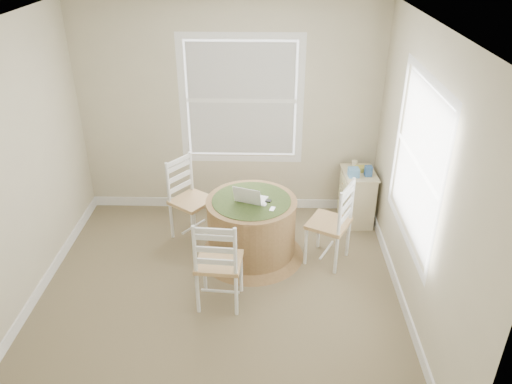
{
  "coord_description": "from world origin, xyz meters",
  "views": [
    {
      "loc": [
        0.47,
        -3.86,
        3.29
      ],
      "look_at": [
        0.36,
        0.45,
        0.95
      ],
      "focal_mm": 35.0,
      "sensor_mm": 36.0,
      "label": 1
    }
  ],
  "objects_px": {
    "chair_right": "(329,223)",
    "laptop": "(250,198)",
    "chair_near": "(219,262)",
    "corner_chest": "(357,197)",
    "chair_left": "(192,201)",
    "round_table": "(252,225)"
  },
  "relations": [
    {
      "from": "chair_left",
      "to": "chair_right",
      "type": "relative_size",
      "value": 1.0
    },
    {
      "from": "chair_right",
      "to": "corner_chest",
      "type": "bearing_deg",
      "value": 179.53
    },
    {
      "from": "laptop",
      "to": "chair_left",
      "type": "bearing_deg",
      "value": -8.8
    },
    {
      "from": "chair_left",
      "to": "corner_chest",
      "type": "distance_m",
      "value": 2.0
    },
    {
      "from": "laptop",
      "to": "corner_chest",
      "type": "distance_m",
      "value": 1.52
    },
    {
      "from": "chair_right",
      "to": "corner_chest",
      "type": "relative_size",
      "value": 1.41
    },
    {
      "from": "chair_left",
      "to": "chair_right",
      "type": "distance_m",
      "value": 1.58
    },
    {
      "from": "chair_right",
      "to": "corner_chest",
      "type": "xyz_separation_m",
      "value": [
        0.43,
        0.82,
        -0.14
      ]
    },
    {
      "from": "laptop",
      "to": "chair_right",
      "type": "bearing_deg",
      "value": -165.09
    },
    {
      "from": "chair_left",
      "to": "laptop",
      "type": "xyz_separation_m",
      "value": [
        0.69,
        -0.37,
        0.25
      ]
    },
    {
      "from": "chair_near",
      "to": "corner_chest",
      "type": "xyz_separation_m",
      "value": [
        1.54,
        1.54,
        -0.14
      ]
    },
    {
      "from": "laptop",
      "to": "corner_chest",
      "type": "height_order",
      "value": "laptop"
    },
    {
      "from": "chair_left",
      "to": "chair_near",
      "type": "height_order",
      "value": "same"
    },
    {
      "from": "chair_left",
      "to": "chair_near",
      "type": "distance_m",
      "value": 1.23
    },
    {
      "from": "chair_left",
      "to": "chair_near",
      "type": "xyz_separation_m",
      "value": [
        0.42,
        -1.16,
        0.0
      ]
    },
    {
      "from": "chair_right",
      "to": "laptop",
      "type": "height_order",
      "value": "chair_right"
    },
    {
      "from": "round_table",
      "to": "chair_left",
      "type": "distance_m",
      "value": 0.79
    },
    {
      "from": "round_table",
      "to": "chair_right",
      "type": "xyz_separation_m",
      "value": [
        0.82,
        -0.08,
        0.09
      ]
    },
    {
      "from": "chair_right",
      "to": "laptop",
      "type": "bearing_deg",
      "value": -67.51
    },
    {
      "from": "chair_left",
      "to": "chair_right",
      "type": "bearing_deg",
      "value": -70.02
    },
    {
      "from": "chair_near",
      "to": "chair_right",
      "type": "distance_m",
      "value": 1.32
    },
    {
      "from": "round_table",
      "to": "corner_chest",
      "type": "relative_size",
      "value": 1.71
    }
  ]
}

